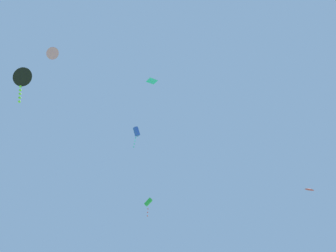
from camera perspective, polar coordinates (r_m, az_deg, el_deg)
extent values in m
cone|color=red|center=(36.56, 26.72, -11.35)|extent=(1.36, 1.36, 0.46)
cube|color=green|center=(33.02, -4.01, -15.12)|extent=(0.90, 0.40, 0.94)
sphere|color=red|center=(32.67, -4.09, -16.42)|extent=(0.12, 0.12, 0.12)
sphere|color=red|center=(32.44, -4.15, -17.06)|extent=(0.12, 0.12, 0.12)
sphere|color=red|center=(32.23, -4.21, -17.70)|extent=(0.12, 0.12, 0.12)
cube|color=blue|center=(16.68, -6.40, -1.12)|extent=(0.44, 0.44, 0.59)
sphere|color=#2DB7CC|center=(16.49, -6.58, -2.41)|extent=(0.07, 0.07, 0.07)
sphere|color=#2DB7CC|center=(16.43, -6.71, -3.01)|extent=(0.07, 0.07, 0.07)
sphere|color=#2DB7CC|center=(16.37, -6.84, -3.62)|extent=(0.07, 0.07, 0.07)
sphere|color=#2DB7CC|center=(16.31, -6.98, -4.23)|extent=(0.07, 0.07, 0.07)
cone|color=pink|center=(32.01, -22.29, 13.44)|extent=(1.36, 0.90, 1.20)
cone|color=black|center=(22.43, -27.31, 8.79)|extent=(1.44, 0.89, 1.30)
sphere|color=#75D138|center=(21.85, -27.72, 7.09)|extent=(0.17, 0.17, 0.17)
sphere|color=#75D138|center=(21.61, -27.76, 6.44)|extent=(0.17, 0.17, 0.17)
sphere|color=#75D138|center=(21.38, -27.80, 5.78)|extent=(0.17, 0.17, 0.17)
sphere|color=#75D138|center=(21.15, -27.84, 5.10)|extent=(0.17, 0.17, 0.17)
sphere|color=#75D138|center=(20.92, -27.89, 4.41)|extent=(0.17, 0.17, 0.17)
pyramid|color=#2DB7CC|center=(32.39, -3.30, 9.22)|extent=(1.06, 1.44, 0.64)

